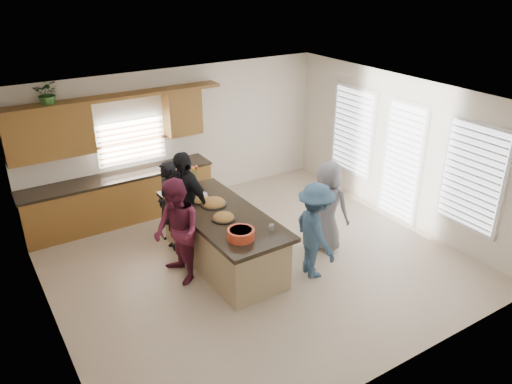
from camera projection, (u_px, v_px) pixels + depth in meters
floor at (256, 262)px, 8.52m from camera, size 6.50×6.50×0.00m
room_shell at (256, 158)px, 7.72m from camera, size 6.52×6.02×2.81m
back_cabinetry at (115, 177)px, 9.53m from camera, size 4.08×0.66×2.46m
right_wall_glazing at (404, 155)px, 9.41m from camera, size 0.06×4.00×2.25m
island at (223, 239)px, 8.31m from camera, size 1.20×2.72×0.95m
platter_front at (223, 218)px, 7.89m from camera, size 0.38×0.38×0.16m
platter_mid at (214, 203)px, 8.36m from camera, size 0.45×0.45×0.18m
platter_back at (202, 200)px, 8.48m from camera, size 0.33×0.33×0.13m
salad_bowl at (241, 234)px, 7.32m from camera, size 0.41×0.41×0.15m
clear_cup at (272, 227)px, 7.56m from camera, size 0.08×0.08×0.10m
plate_stack at (201, 195)px, 8.66m from camera, size 0.21×0.21×0.05m
flower_vase at (195, 176)px, 8.93m from camera, size 0.14×0.14×0.41m
potted_plant at (48, 93)px, 8.42m from camera, size 0.54×0.51×0.48m
woman_left_back at (168, 203)px, 8.79m from camera, size 0.38×0.57×1.57m
woman_left_mid at (177, 232)px, 7.71m from camera, size 0.66×0.84×1.72m
woman_left_front at (184, 202)px, 8.54m from camera, size 0.82×1.16×1.83m
woman_right_back at (315, 231)px, 7.87m from camera, size 0.76×1.12×1.60m
woman_right_front at (327, 206)px, 8.63m from camera, size 0.78×0.93×1.63m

